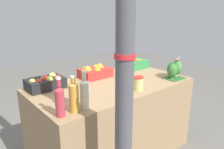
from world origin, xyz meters
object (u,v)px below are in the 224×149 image
(support_pole, at_px, (125,68))
(carrot_crate, at_px, (134,64))
(orange_crate, at_px, (94,72))
(sparrow_bird, at_px, (178,59))
(apple_crate, at_px, (46,83))
(juice_bottle_amber, at_px, (74,97))
(juice_bottle_ruby, at_px, (60,100))
(broccoli_pile, at_px, (174,69))
(juice_bottle_cloudy, at_px, (85,93))
(pickle_jar, at_px, (138,83))

(support_pole, height_order, carrot_crate, support_pole)
(orange_crate, height_order, sparrow_bird, sparrow_bird)
(apple_crate, bearing_deg, juice_bottle_amber, -94.11)
(apple_crate, relative_size, juice_bottle_ruby, 1.19)
(carrot_crate, height_order, broccoli_pile, broccoli_pile)
(orange_crate, distance_m, broccoli_pile, 0.92)
(juice_bottle_amber, xyz_separation_m, sparrow_bird, (1.34, 0.01, 0.10))
(juice_bottle_cloudy, bearing_deg, sparrow_bird, 0.27)
(support_pole, xyz_separation_m, broccoli_pile, (1.24, 0.48, -0.32))
(juice_bottle_amber, height_order, sparrow_bird, juice_bottle_amber)
(carrot_crate, height_order, pickle_jar, carrot_crate)
(juice_bottle_cloudy, bearing_deg, broccoli_pile, 1.73)
(sparrow_bird, bearing_deg, juice_bottle_cloudy, 171.07)
(juice_bottle_amber, height_order, pickle_jar, juice_bottle_amber)
(apple_crate, height_order, carrot_crate, carrot_crate)
(juice_bottle_amber, height_order, juice_bottle_cloudy, juice_bottle_cloudy)
(juice_bottle_cloudy, xyz_separation_m, pickle_jar, (0.63, 0.02, -0.06))
(support_pole, distance_m, juice_bottle_amber, 0.55)
(broccoli_pile, relative_size, sparrow_bird, 1.75)
(juice_bottle_cloudy, bearing_deg, orange_crate, 49.70)
(broccoli_pile, height_order, sparrow_bird, sparrow_bird)
(orange_crate, xyz_separation_m, juice_bottle_amber, (-0.64, -0.64, 0.06))
(juice_bottle_ruby, xyz_separation_m, juice_bottle_amber, (0.12, 0.00, 0.00))
(apple_crate, bearing_deg, broccoli_pile, -24.86)
(support_pole, height_order, apple_crate, support_pole)
(juice_bottle_ruby, bearing_deg, orange_crate, 40.30)
(orange_crate, bearing_deg, carrot_crate, -0.11)
(juice_bottle_ruby, relative_size, pickle_jar, 2.20)
(support_pole, distance_m, broccoli_pile, 1.37)
(broccoli_pile, bearing_deg, juice_bottle_ruby, -178.52)
(pickle_jar, xyz_separation_m, sparrow_bird, (0.61, -0.01, 0.16))
(orange_crate, xyz_separation_m, broccoli_pile, (0.70, -0.61, 0.04))
(juice_bottle_ruby, bearing_deg, apple_crate, 75.67)
(juice_bottle_ruby, bearing_deg, carrot_crate, 24.56)
(broccoli_pile, relative_size, juice_bottle_amber, 0.82)
(carrot_crate, xyz_separation_m, pickle_jar, (-0.56, -0.62, 0.01))
(juice_bottle_cloudy, height_order, pickle_jar, juice_bottle_cloudy)
(juice_bottle_ruby, relative_size, juice_bottle_amber, 1.04)
(juice_bottle_ruby, relative_size, sparrow_bird, 2.22)
(juice_bottle_cloudy, height_order, sparrow_bird, juice_bottle_cloudy)
(orange_crate, xyz_separation_m, juice_bottle_ruby, (-0.76, -0.64, 0.06))
(juice_bottle_ruby, distance_m, juice_bottle_amber, 0.12)
(support_pole, xyz_separation_m, juice_bottle_amber, (-0.10, 0.45, -0.30))
(support_pole, bearing_deg, juice_bottle_ruby, 116.21)
(support_pole, bearing_deg, carrot_crate, 42.55)
(juice_bottle_ruby, xyz_separation_m, pickle_jar, (0.84, 0.02, -0.06))
(support_pole, distance_m, juice_bottle_ruby, 0.58)
(apple_crate, xyz_separation_m, juice_bottle_amber, (-0.05, -0.64, 0.06))
(orange_crate, xyz_separation_m, carrot_crate, (0.65, -0.00, -0.01))
(broccoli_pile, distance_m, juice_bottle_cloudy, 1.24)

